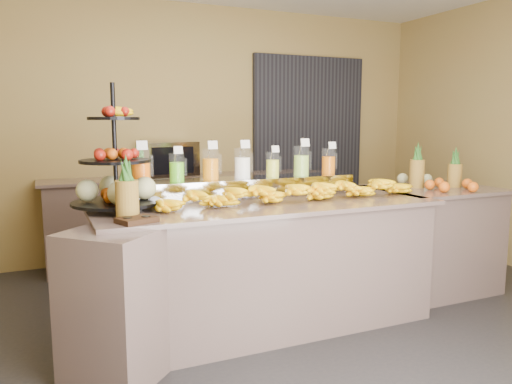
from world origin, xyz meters
TOP-DOWN VIEW (x-y plane):
  - ground at (0.00, 0.00)m, footprint 6.00×6.00m
  - room_envelope at (0.19, 0.79)m, footprint 6.04×5.02m
  - buffet_counter at (-0.12, 0.26)m, footprint 2.75×1.25m
  - right_counter at (1.70, 0.40)m, footprint 1.08×0.88m
  - back_ledge at (0.00, 2.25)m, footprint 3.10×0.55m
  - pitcher_tray at (-0.07, 0.58)m, footprint 1.85×0.30m
  - juice_pitcher_orange_a at (-0.85, 0.58)m, footprint 0.13×0.13m
  - juice_pitcher_green at (-0.59, 0.58)m, footprint 0.11×0.12m
  - juice_pitcher_orange_b at (-0.33, 0.58)m, footprint 0.13×0.13m
  - juice_pitcher_milk at (-0.07, 0.58)m, footprint 0.13×0.13m
  - juice_pitcher_lemon at (0.19, 0.58)m, footprint 0.11×0.11m
  - juice_pitcher_lime at (0.45, 0.58)m, footprint 0.13×0.13m
  - juice_pitcher_orange_c at (0.71, 0.58)m, footprint 0.12×0.12m
  - banana_heap at (0.18, 0.26)m, footprint 2.15×0.19m
  - fruit_stand at (-1.01, 0.42)m, footprint 0.69×0.69m
  - condiment_caddy at (-1.01, -0.08)m, footprint 0.26×0.23m
  - pineapple_left_a at (-1.04, 0.04)m, footprint 0.14×0.14m
  - pineapple_left_b at (-0.81, 0.80)m, footprint 0.15×0.15m
  - right_fruit_pile at (1.72, 0.31)m, footprint 0.47×0.45m
  - oven_warmer at (-0.23, 2.25)m, footprint 0.60×0.45m

SIDE VIEW (x-z plane):
  - ground at x=0.00m, z-range 0.00..0.00m
  - buffet_counter at x=-0.12m, z-range 0.00..0.93m
  - back_ledge at x=0.00m, z-range 0.00..0.93m
  - right_counter at x=1.70m, z-range 0.00..0.93m
  - condiment_caddy at x=-1.01m, z-range 0.93..0.96m
  - pitcher_tray at x=-0.07m, z-range 0.93..1.08m
  - right_fruit_pile at x=1.72m, z-range 0.88..1.13m
  - banana_heap at x=0.18m, z-range 0.93..1.11m
  - pineapple_left_a at x=-1.04m, z-range 0.88..1.27m
  - pineapple_left_b at x=-0.81m, z-range 0.88..1.32m
  - oven_warmer at x=-0.23m, z-range 0.93..1.30m
  - fruit_stand at x=-1.01m, z-range 0.73..1.56m
  - juice_pitcher_lemon at x=0.19m, z-range 1.04..1.29m
  - juice_pitcher_green at x=-0.59m, z-range 1.04..1.31m
  - juice_pitcher_orange_c at x=0.71m, z-range 1.03..1.31m
  - juice_pitcher_orange_b at x=-0.33m, z-range 1.03..1.34m
  - juice_pitcher_milk at x=-0.07m, z-range 1.03..1.34m
  - juice_pitcher_lime at x=0.45m, z-range 1.03..1.34m
  - juice_pitcher_orange_a at x=-0.85m, z-range 1.03..1.34m
  - room_envelope at x=0.19m, z-range 0.47..3.29m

